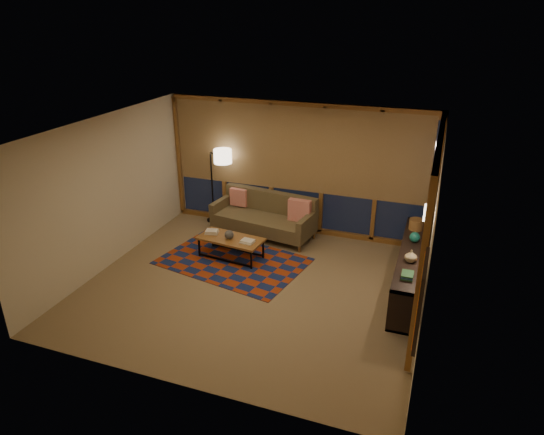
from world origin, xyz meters
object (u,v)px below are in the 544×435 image
(floor_lamp, at_px, (212,184))
(bookshelf, at_px, (410,269))
(sofa, at_px, (263,216))
(coffee_table, at_px, (231,248))

(floor_lamp, relative_size, bookshelf, 0.61)
(sofa, distance_m, coffee_table, 1.17)
(bookshelf, bearing_deg, coffee_table, -179.07)
(sofa, bearing_deg, bookshelf, -11.14)
(coffee_table, distance_m, floor_lamp, 1.94)
(floor_lamp, distance_m, bookshelf, 4.59)
(floor_lamp, bearing_deg, bookshelf, 5.83)
(coffee_table, distance_m, bookshelf, 3.26)
(coffee_table, bearing_deg, sofa, 85.32)
(sofa, bearing_deg, floor_lamp, 173.72)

